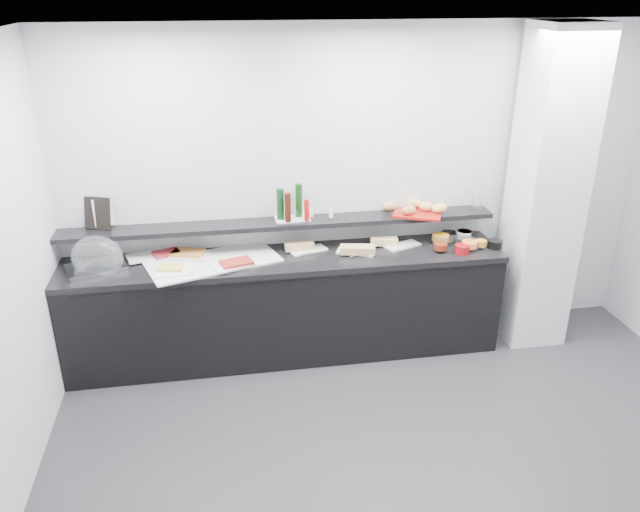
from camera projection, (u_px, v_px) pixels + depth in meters
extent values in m
plane|color=#2D2D30|center=(426.00, 482.00, 4.02)|extent=(5.00, 5.00, 0.00)
cube|color=silver|center=(361.00, 189.00, 5.29)|extent=(5.00, 0.02, 2.70)
plane|color=white|center=(465.00, 42.00, 2.94)|extent=(5.00, 5.00, 0.00)
cube|color=silver|center=(546.00, 193.00, 5.20)|extent=(0.50, 0.50, 2.70)
cube|color=black|center=(286.00, 308.00, 5.28)|extent=(3.60, 0.60, 0.85)
cube|color=black|center=(285.00, 260.00, 5.10)|extent=(3.62, 0.62, 0.05)
cube|color=black|center=(282.00, 223.00, 5.16)|extent=(3.60, 0.25, 0.04)
cube|color=#ADAFB4|center=(96.00, 268.00, 4.85)|extent=(0.50, 0.42, 0.04)
ellipsoid|color=white|center=(97.00, 257.00, 4.79)|extent=(0.45, 0.34, 0.34)
cube|color=silver|center=(213.00, 262.00, 4.99)|extent=(1.13, 0.78, 0.01)
cube|color=white|center=(146.00, 256.00, 5.05)|extent=(0.34, 0.28, 0.01)
cube|color=maroon|center=(166.00, 253.00, 5.07)|extent=(0.24, 0.19, 0.02)
cube|color=silver|center=(189.00, 256.00, 5.06)|extent=(0.35, 0.28, 0.01)
cube|color=#C77428|center=(188.00, 253.00, 5.07)|extent=(0.29, 0.23, 0.02)
cube|color=white|center=(175.00, 271.00, 4.79)|extent=(0.29, 0.20, 0.01)
cube|color=#CABE4E|center=(170.00, 268.00, 4.80)|extent=(0.21, 0.15, 0.02)
cube|color=white|center=(233.00, 264.00, 4.90)|extent=(0.37, 0.31, 0.01)
cube|color=maroon|center=(236.00, 262.00, 4.90)|extent=(0.28, 0.22, 0.02)
cube|color=white|center=(308.00, 250.00, 5.21)|extent=(0.34, 0.22, 0.01)
cube|color=tan|center=(299.00, 246.00, 5.19)|extent=(0.25, 0.10, 0.06)
cylinder|color=silver|center=(311.00, 252.00, 5.13)|extent=(0.16, 0.04, 0.01)
cube|color=white|center=(356.00, 252.00, 5.17)|extent=(0.34, 0.24, 0.01)
cube|color=tan|center=(358.00, 249.00, 5.12)|extent=(0.30, 0.16, 0.06)
cylinder|color=silver|center=(357.00, 255.00, 5.09)|extent=(0.15, 0.08, 0.01)
cube|color=silver|center=(402.00, 246.00, 5.30)|extent=(0.34, 0.24, 0.01)
cube|color=#D0BA6D|center=(384.00, 241.00, 5.29)|extent=(0.24, 0.13, 0.06)
cylinder|color=#BABEC2|center=(379.00, 246.00, 5.26)|extent=(0.16, 0.02, 0.01)
cylinder|color=white|center=(442.00, 240.00, 5.34)|extent=(0.24, 0.24, 0.07)
cylinder|color=orange|center=(441.00, 237.00, 5.36)|extent=(0.18, 0.18, 0.05)
cylinder|color=black|center=(449.00, 236.00, 5.42)|extent=(0.18, 0.18, 0.07)
cylinder|color=#5E140D|center=(465.00, 234.00, 5.44)|extent=(0.16, 0.16, 0.05)
cylinder|color=white|center=(460.00, 238.00, 5.39)|extent=(0.18, 0.18, 0.07)
cylinder|color=silver|center=(463.00, 234.00, 5.43)|extent=(0.16, 0.16, 0.05)
cylinder|color=maroon|center=(462.00, 249.00, 5.16)|extent=(0.13, 0.13, 0.07)
cylinder|color=#621F0E|center=(440.00, 246.00, 5.18)|extent=(0.15, 0.15, 0.05)
cylinder|color=silver|center=(470.00, 244.00, 5.25)|extent=(0.17, 0.17, 0.07)
cylinder|color=orange|center=(469.00, 244.00, 5.22)|extent=(0.15, 0.15, 0.05)
cylinder|color=black|center=(495.00, 244.00, 5.26)|extent=(0.15, 0.15, 0.07)
cylinder|color=orange|center=(481.00, 243.00, 5.24)|extent=(0.11, 0.11, 0.05)
cube|color=black|center=(97.00, 213.00, 4.94)|extent=(0.22, 0.14, 0.26)
cube|color=#C89A90|center=(103.00, 212.00, 4.96)|extent=(0.16, 0.09, 0.22)
cube|color=white|center=(292.00, 219.00, 5.19)|extent=(0.29, 0.19, 0.01)
cylinder|color=#0E3516|center=(280.00, 204.00, 5.11)|extent=(0.06, 0.06, 0.26)
cylinder|color=#39130A|center=(288.00, 207.00, 5.07)|extent=(0.05, 0.05, 0.24)
cylinder|color=#0F3810|center=(299.00, 200.00, 5.16)|extent=(0.07, 0.07, 0.28)
cylinder|color=red|center=(307.00, 210.00, 5.10)|extent=(0.05, 0.05, 0.18)
cylinder|color=white|center=(331.00, 213.00, 5.18)|extent=(0.05, 0.05, 0.07)
cylinder|color=white|center=(312.00, 213.00, 5.19)|extent=(0.03, 0.03, 0.07)
cube|color=maroon|center=(418.00, 214.00, 5.29)|extent=(0.47, 0.41, 0.02)
ellipsoid|color=#BB8A47|center=(389.00, 206.00, 5.32)|extent=(0.16, 0.13, 0.08)
ellipsoid|color=#B08D43|center=(413.00, 203.00, 5.38)|extent=(0.15, 0.13, 0.08)
ellipsoid|color=tan|center=(414.00, 203.00, 5.38)|extent=(0.16, 0.13, 0.08)
ellipsoid|color=#B57245|center=(409.00, 210.00, 5.22)|extent=(0.14, 0.11, 0.08)
ellipsoid|color=gold|center=(439.00, 208.00, 5.26)|extent=(0.17, 0.14, 0.08)
ellipsoid|color=#D6AF52|center=(426.00, 206.00, 5.30)|extent=(0.14, 0.10, 0.08)
cylinder|color=silver|center=(478.00, 193.00, 5.35)|extent=(0.12, 0.12, 0.30)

